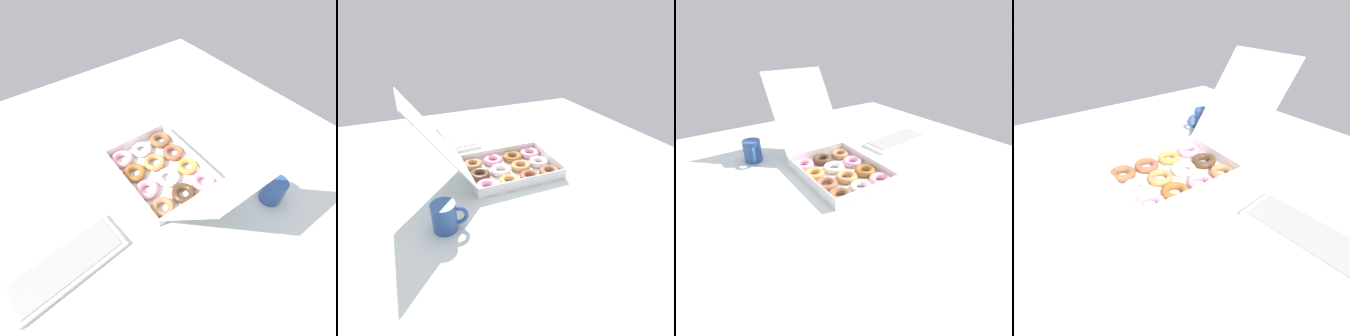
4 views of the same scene
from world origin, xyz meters
The scene contains 5 objects.
ground_plane centered at (0.00, 0.00, -1.00)cm, with size 180.00×180.00×2.00cm, color silver.
donut_box centered at (-4.03, 6.55, 4.13)cm, with size 33.29×64.72×38.95cm.
keyboard centered at (43.09, 15.92, 1.06)cm, with size 38.64×17.87×2.20cm.
coffee_mug centered at (-29.93, 38.05, 5.33)cm, with size 8.26×12.17×10.39cm.
paper_napkin centered at (8.54, -31.04, 0.07)cm, with size 10.70×9.10×0.15cm, color white.
Camera 1 is at (35.61, 59.58, 85.30)cm, focal length 28.00 mm.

